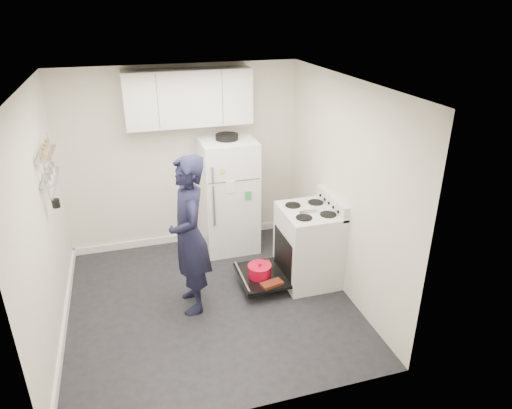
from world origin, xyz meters
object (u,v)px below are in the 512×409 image
object	(u,v)px
person	(189,236)
electric_range	(307,246)
open_oven_door	(261,273)
refrigerator	(228,195)

from	to	relation	value
person	electric_range	bearing A→B (deg)	94.93
open_oven_door	refrigerator	bearing A→B (deg)	96.27
electric_range	person	bearing A→B (deg)	-174.31
open_oven_door	refrigerator	xyz separation A→B (m)	(-0.12, 1.11, 0.60)
electric_range	open_oven_door	bearing A→B (deg)	-178.76
electric_range	refrigerator	xyz separation A→B (m)	(-0.72, 1.10, 0.32)
person	open_oven_door	bearing A→B (deg)	98.04
electric_range	person	size ratio (longest dim) A/B	0.61
refrigerator	open_oven_door	bearing A→B (deg)	-83.73
electric_range	open_oven_door	distance (m)	0.66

